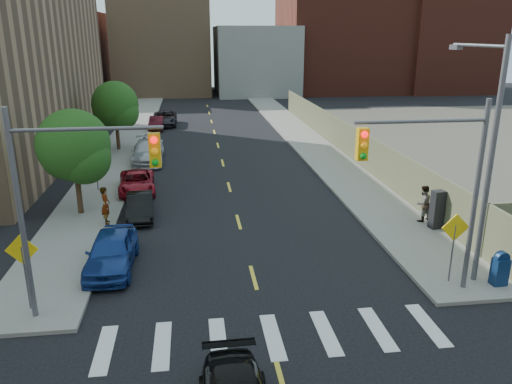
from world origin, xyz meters
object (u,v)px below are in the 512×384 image
object	(u,v)px
parked_car_blue	(112,251)
payphone	(437,209)
parked_car_black	(140,206)
parked_car_white	(152,143)
parked_car_silver	(147,152)
pedestrian_west	(106,205)
parked_car_grey	(164,118)
mailbox	(500,269)
parked_car_maroon	(157,123)
parked_car_red	(137,182)
pedestrian_east	(423,204)

from	to	relation	value
parked_car_blue	payphone	bearing A→B (deg)	9.47
parked_car_black	parked_car_white	xyz separation A→B (m)	(-0.37, 15.21, 0.09)
parked_car_silver	payphone	xyz separation A→B (m)	(14.60, -15.25, 0.30)
parked_car_white	parked_car_silver	bearing A→B (deg)	-97.62
parked_car_silver	pedestrian_west	distance (m)	12.65
parked_car_grey	pedestrian_west	world-z (taller)	pedestrian_west
parked_car_black	mailbox	world-z (taller)	mailbox
parked_car_maroon	parked_car_silver	bearing A→B (deg)	-87.75
mailbox	payphone	xyz separation A→B (m)	(0.33, 5.64, 0.28)
parked_car_black	payphone	distance (m)	14.59
parked_car_white	payphone	bearing A→B (deg)	-58.27
parked_car_blue	parked_car_white	bearing A→B (deg)	90.57
payphone	parked_car_black	bearing A→B (deg)	157.77
parked_car_white	mailbox	distance (m)	28.30
parked_car_black	parked_car_grey	xyz separation A→B (m)	(0.06, 26.98, 0.11)
parked_car_grey	parked_car_black	bearing A→B (deg)	-90.08
parked_car_black	parked_car_white	bearing A→B (deg)	87.29
parked_car_blue	parked_car_red	distance (m)	10.14
parked_car_silver	parked_car_white	bearing A→B (deg)	86.28
parked_car_white	mailbox	world-z (taller)	mailbox
parked_car_red	pedestrian_west	distance (m)	5.45
parked_car_black	pedestrian_east	distance (m)	14.14
payphone	pedestrian_east	bearing A→B (deg)	96.16
mailbox	parked_car_red	bearing A→B (deg)	132.44
pedestrian_west	parked_car_black	bearing A→B (deg)	-66.52
parked_car_white	parked_car_grey	xyz separation A→B (m)	(0.43, 11.76, 0.02)
parked_car_black	parked_car_silver	distance (m)	11.61
payphone	parked_car_grey	bearing A→B (deg)	106.93
parked_car_black	mailbox	size ratio (longest dim) A/B	2.81
parked_car_silver	pedestrian_west	xyz separation A→B (m)	(-1.02, -12.61, 0.30)
pedestrian_west	parked_car_grey	bearing A→B (deg)	-13.41
parked_car_blue	parked_car_black	size ratio (longest dim) A/B	1.19
parked_car_silver	parked_car_black	bearing A→B (deg)	-89.49
parked_car_white	parked_car_grey	bearing A→B (deg)	82.13
parked_car_blue	parked_car_red	xyz separation A→B (m)	(0.03, 10.14, -0.14)
parked_car_black	parked_car_red	size ratio (longest dim) A/B	0.84
parked_car_silver	pedestrian_east	distance (m)	20.27
parked_car_black	pedestrian_east	world-z (taller)	pedestrian_east
mailbox	payphone	size ratio (longest dim) A/B	0.72
parked_car_red	parked_car_blue	bearing A→B (deg)	-95.14
parked_car_maroon	payphone	distance (m)	31.96
parked_car_blue	payphone	size ratio (longest dim) A/B	2.39
parked_car_grey	pedestrian_west	xyz separation A→B (m)	(-1.57, -27.98, 0.35)
parked_car_white	parked_car_grey	size ratio (longest dim) A/B	0.79
parked_car_maroon	parked_car_white	bearing A→B (deg)	-86.88
payphone	mailbox	bearing A→B (deg)	-101.08
pedestrian_east	parked_car_black	bearing A→B (deg)	-30.19
parked_car_silver	parked_car_white	xyz separation A→B (m)	(0.12, 3.61, -0.07)
parked_car_grey	pedestrian_west	distance (m)	28.03
parked_car_black	parked_car_maroon	distance (m)	24.73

